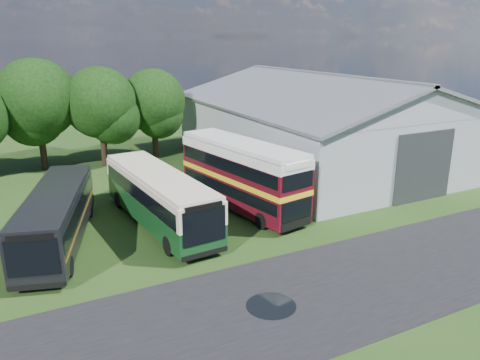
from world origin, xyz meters
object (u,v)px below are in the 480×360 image
storage_shed (321,118)px  bus_green_single (159,197)px  bus_dark_single (57,216)px  bus_maroon_double (242,176)px

storage_shed → bus_green_single: (-17.89, -7.86, -2.38)m
storage_shed → bus_dark_single: bearing=-161.4°
bus_maroon_double → bus_dark_single: 11.82m
storage_shed → bus_dark_single: (-23.83, -8.04, -2.51)m
storage_shed → bus_green_single: 19.69m
bus_dark_single → storage_shed: bearing=35.3°
storage_shed → bus_green_single: storage_shed is taller
bus_green_single → bus_maroon_double: 5.88m
storage_shed → bus_green_single: size_ratio=2.01×
bus_green_single → bus_dark_single: bus_green_single is taller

